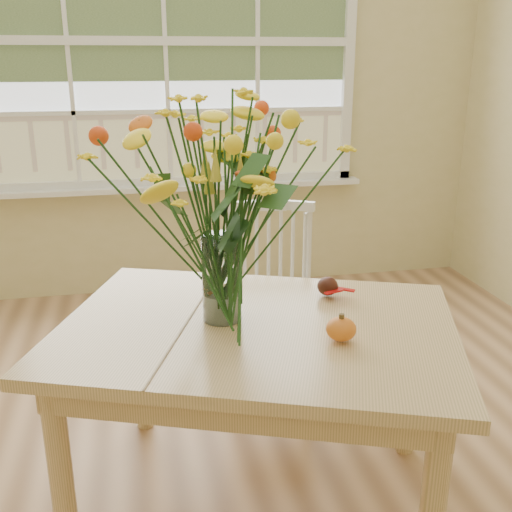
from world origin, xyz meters
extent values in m
cube|color=#D0C585|center=(0.00, 2.25, 1.35)|extent=(4.00, 0.02, 2.70)
cube|color=silver|center=(0.00, 2.23, 1.55)|extent=(2.20, 0.00, 1.60)
cube|color=white|center=(0.00, 2.18, 0.69)|extent=(2.42, 0.12, 0.03)
cube|color=tan|center=(0.12, 0.17, 0.64)|extent=(1.46, 1.26, 0.04)
cube|color=tan|center=(0.12, 0.17, 0.57)|extent=(1.31, 1.10, 0.10)
cylinder|color=tan|center=(-0.49, 0.03, 0.31)|extent=(0.07, 0.07, 0.62)
cylinder|color=tan|center=(-0.24, 0.69, 0.31)|extent=(0.07, 0.07, 0.62)
cylinder|color=tan|center=(0.74, 0.31, 0.31)|extent=(0.07, 0.07, 0.62)
cube|color=white|center=(0.31, 0.81, 0.40)|extent=(0.45, 0.44, 0.05)
cube|color=white|center=(0.34, 0.96, 0.62)|extent=(0.39, 0.11, 0.45)
cylinder|color=white|center=(0.14, 0.69, 0.19)|extent=(0.03, 0.03, 0.38)
cylinder|color=white|center=(0.19, 0.97, 0.19)|extent=(0.03, 0.03, 0.38)
cylinder|color=white|center=(0.44, 0.64, 0.19)|extent=(0.03, 0.03, 0.38)
cylinder|color=white|center=(0.49, 0.92, 0.19)|extent=(0.03, 0.03, 0.38)
cylinder|color=white|center=(0.02, 0.24, 0.80)|extent=(0.12, 0.12, 0.28)
ellipsoid|color=orange|center=(0.34, 0.01, 0.70)|extent=(0.09, 0.09, 0.07)
cylinder|color=#CCB78C|center=(0.01, 0.26, 0.67)|extent=(0.06, 0.06, 0.01)
ellipsoid|color=brown|center=(0.01, 0.26, 0.70)|extent=(0.10, 0.09, 0.06)
ellipsoid|color=#38160F|center=(0.41, 0.35, 0.69)|extent=(0.07, 0.07, 0.07)
camera|label=1|loc=(-0.23, -1.51, 1.46)|focal=42.00mm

